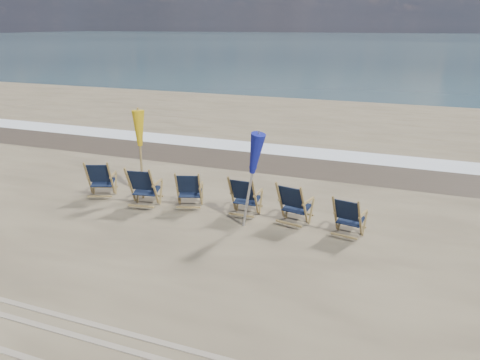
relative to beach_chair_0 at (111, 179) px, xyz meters
The scene contains 11 objects.
ocean 125.83m from the beach_chair_0, 88.45° to the left, with size 400.00×400.00×0.00m, color #355159.
surf_foam 6.99m from the beach_chair_0, 60.81° to the left, with size 200.00×1.40×0.01m, color silver.
wet_sand_strip 5.73m from the beach_chair_0, 53.45° to the left, with size 200.00×2.60×0.00m, color #42362A.
beach_chair_0 is the anchor object (origin of this frame).
beach_chair_1 1.38m from the beach_chair_0, 10.04° to the right, with size 0.67×0.75×1.04m, color black, non-canonical shape.
beach_chair_2 2.36m from the beach_chair_0, ahead, with size 0.61×0.68×0.95m, color black, non-canonical shape.
beach_chair_3 3.73m from the beach_chair_0, ahead, with size 0.63×0.71×0.99m, color black, non-canonical shape.
beach_chair_4 4.85m from the beach_chair_0, ahead, with size 0.64×0.72×1.00m, color black, non-canonical shape.
beach_chair_5 6.02m from the beach_chair_0, ahead, with size 0.59×0.66×0.92m, color black, non-canonical shape.
umbrella_yellow 1.37m from the beach_chair_0, 27.33° to the left, with size 0.30×0.30×2.16m.
umbrella_blue 3.97m from the beach_chair_0, ahead, with size 0.30×0.30×2.11m.
Camera 1 is at (3.49, -6.77, 4.11)m, focal length 35.00 mm.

